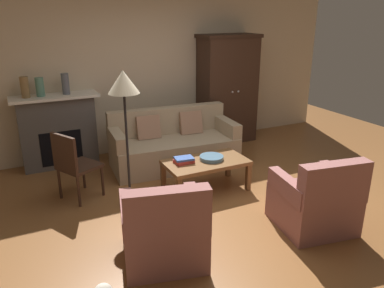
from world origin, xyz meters
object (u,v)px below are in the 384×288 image
object	(u,v)px
couch	(173,145)
armchair_near_left	(164,232)
mantel_vase_slate	(65,84)
armchair_near_right	(316,202)
fireplace	(58,130)
fruit_bowl	(212,158)
coffee_table	(206,164)
side_chair_wooden	(73,162)
armoire	(227,89)
floor_lamp	(124,90)
book_stack	(184,160)
mantel_vase_jade	(40,87)
mantel_vase_bronze	(25,87)

from	to	relation	value
couch	armchair_near_left	distance (m)	2.45
mantel_vase_slate	armchair_near_right	world-z (taller)	mantel_vase_slate
fireplace	fruit_bowl	xyz separation A→B (m)	(1.71, -1.76, -0.12)
coffee_table	side_chair_wooden	xyz separation A→B (m)	(-1.63, 0.47, 0.15)
armoire	armchair_near_right	distance (m)	3.21
side_chair_wooden	mantel_vase_slate	bearing A→B (deg)	81.84
floor_lamp	book_stack	bearing A→B (deg)	3.80
couch	mantel_vase_jade	distance (m)	2.13
coffee_table	mantel_vase_slate	world-z (taller)	mantel_vase_slate
fireplace	couch	size ratio (longest dim) A/B	0.64
book_stack	side_chair_wooden	world-z (taller)	side_chair_wooden
fireplace	side_chair_wooden	size ratio (longest dim) A/B	1.40
fruit_bowl	mantel_vase_jade	distance (m)	2.70
mantel_vase_bronze	armchair_near_left	xyz separation A→B (m)	(0.92, -2.94, -0.96)
mantel_vase_bronze	side_chair_wooden	distance (m)	1.53
fireplace	mantel_vase_slate	xyz separation A→B (m)	(0.18, -0.02, 0.71)
armchair_near_left	floor_lamp	size ratio (longest dim) A/B	0.55
book_stack	floor_lamp	distance (m)	1.26
coffee_table	armchair_near_right	xyz separation A→B (m)	(0.63, -1.38, -0.05)
fireplace	side_chair_wooden	world-z (taller)	fireplace
armoire	armchair_near_left	xyz separation A→B (m)	(-2.41, -2.88, -0.65)
couch	mantel_vase_jade	bearing A→B (deg)	157.64
fruit_bowl	couch	bearing A→B (deg)	96.94
coffee_table	book_stack	xyz separation A→B (m)	(-0.29, 0.06, 0.09)
armchair_near_right	mantel_vase_jade	bearing A→B (deg)	127.92
mantel_vase_bronze	floor_lamp	bearing A→B (deg)	-61.29
mantel_vase_jade	armchair_near_left	world-z (taller)	mantel_vase_jade
couch	armchair_near_left	xyz separation A→B (m)	(-1.05, -2.21, -0.00)
armchair_near_right	side_chair_wooden	distance (m)	2.93
armoire	side_chair_wooden	bearing A→B (deg)	-157.69
book_stack	armchair_near_right	size ratio (longest dim) A/B	0.29
mantel_vase_bronze	side_chair_wooden	xyz separation A→B (m)	(0.38, -1.27, -0.76)
coffee_table	armchair_near_right	size ratio (longest dim) A/B	1.24
mantel_vase_bronze	mantel_vase_jade	xyz separation A→B (m)	(0.20, 0.00, -0.01)
book_stack	mantel_vase_slate	distance (m)	2.20
fruit_bowl	armchair_near_right	size ratio (longest dim) A/B	0.36
armoire	mantel_vase_jade	xyz separation A→B (m)	(-3.13, 0.06, 0.29)
book_stack	mantel_vase_jade	world-z (taller)	mantel_vase_jade
mantel_vase_jade	book_stack	bearing A→B (deg)	-48.10
mantel_vase_bronze	armchair_near_right	bearing A→B (deg)	-49.87
mantel_vase_jade	side_chair_wooden	size ratio (longest dim) A/B	0.30
couch	floor_lamp	xyz separation A→B (m)	(-1.02, -1.01, 1.14)
mantel_vase_jade	mantel_vase_slate	distance (m)	0.36
mantel_vase_slate	mantel_vase_jade	bearing A→B (deg)	180.00
armoire	book_stack	size ratio (longest dim) A/B	7.44
coffee_table	armchair_near_left	bearing A→B (deg)	-132.32
fruit_bowl	mantel_vase_bronze	distance (m)	2.84
fireplace	mantel_vase_bronze	xyz separation A→B (m)	(-0.38, -0.02, 0.70)
couch	mantel_vase_slate	world-z (taller)	mantel_vase_slate
fruit_bowl	fireplace	bearing A→B (deg)	134.25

